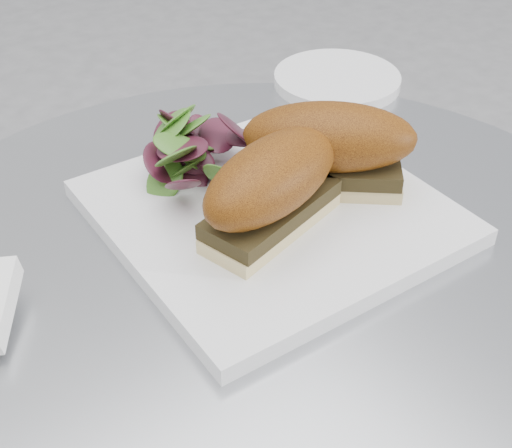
{
  "coord_description": "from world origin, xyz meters",
  "views": [
    {
      "loc": [
        -0.26,
        -0.33,
        1.11
      ],
      "look_at": [
        0.01,
        0.02,
        0.77
      ],
      "focal_mm": 50.0,
      "sensor_mm": 36.0,
      "label": 1
    }
  ],
  "objects_px": {
    "plate": "(271,212)",
    "sandwich_right": "(329,146)",
    "sandwich_left": "(272,186)",
    "saucer": "(337,80)"
  },
  "relations": [
    {
      "from": "plate",
      "to": "sandwich_right",
      "type": "distance_m",
      "value": 0.08
    },
    {
      "from": "sandwich_left",
      "to": "sandwich_right",
      "type": "height_order",
      "value": "same"
    },
    {
      "from": "saucer",
      "to": "sandwich_right",
      "type": "bearing_deg",
      "value": -135.1
    },
    {
      "from": "sandwich_left",
      "to": "sandwich_right",
      "type": "bearing_deg",
      "value": 0.05
    },
    {
      "from": "sandwich_right",
      "to": "saucer",
      "type": "relative_size",
      "value": 1.07
    },
    {
      "from": "sandwich_left",
      "to": "saucer",
      "type": "bearing_deg",
      "value": 23.61
    },
    {
      "from": "sandwich_left",
      "to": "saucer",
      "type": "height_order",
      "value": "sandwich_left"
    },
    {
      "from": "sandwich_left",
      "to": "plate",
      "type": "bearing_deg",
      "value": 38.65
    },
    {
      "from": "sandwich_left",
      "to": "saucer",
      "type": "distance_m",
      "value": 0.32
    },
    {
      "from": "plate",
      "to": "sandwich_right",
      "type": "xyz_separation_m",
      "value": [
        0.06,
        -0.01,
        0.05
      ]
    }
  ]
}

